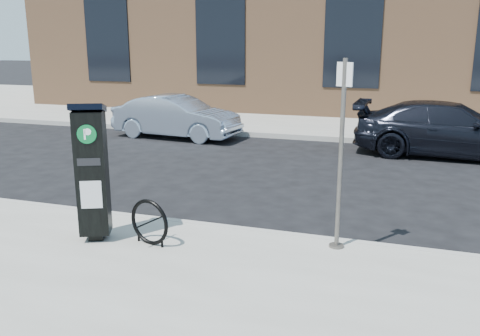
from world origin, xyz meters
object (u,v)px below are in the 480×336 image
at_px(bike_rack, 149,222).
at_px(car_silver, 176,117).
at_px(parking_kiosk, 92,171).
at_px(sign_pole, 341,157).
at_px(car_dark, 450,129).

distance_m(bike_rack, car_silver, 8.88).
xyz_separation_m(parking_kiosk, sign_pole, (3.28, 0.78, 0.26)).
bearing_deg(sign_pole, car_dark, 98.76).
bearing_deg(car_silver, sign_pole, -136.26).
bearing_deg(car_silver, parking_kiosk, -156.91).
bearing_deg(bike_rack, car_dark, 75.49).
distance_m(sign_pole, car_silver, 9.55).
xyz_separation_m(bike_rack, car_silver, (-3.45, 8.18, 0.18)).
height_order(parking_kiosk, sign_pole, sign_pole).
distance_m(sign_pole, car_dark, 7.56).
bearing_deg(car_dark, bike_rack, 153.47).
bearing_deg(bike_rack, sign_pole, 29.92).
distance_m(parking_kiosk, car_silver, 8.67).
bearing_deg(sign_pole, parking_kiosk, -143.59).
distance_m(sign_pole, bike_rack, 2.73).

